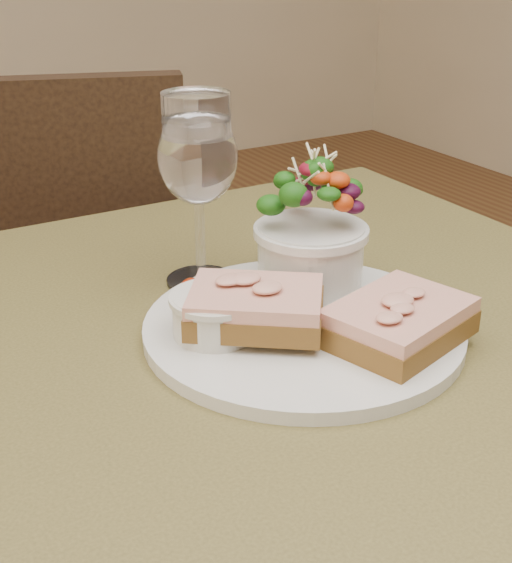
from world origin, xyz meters
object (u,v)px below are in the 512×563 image
sandwich_front (399,322)px  wine_glass (198,163)px  cafe_table (269,449)px  ramekin (215,313)px  chair_far (67,407)px  salad_bowl (311,228)px  sandwich_back (256,307)px  dinner_plate (303,328)px

sandwich_front → wine_glass: size_ratio=0.78×
cafe_table → wine_glass: bearing=85.6°
sandwich_front → ramekin: (-0.13, 0.08, 0.00)m
chair_far → ramekin: chair_far is taller
sandwich_front → salad_bowl: salad_bowl is taller
wine_glass → cafe_table: bearing=-94.4°
cafe_table → ramekin: (-0.04, 0.03, 0.13)m
cafe_table → sandwich_back: (-0.00, 0.02, 0.14)m
chair_far → ramekin: bearing=106.0°
dinner_plate → sandwich_back: bearing=173.2°
dinner_plate → ramekin: 0.08m
dinner_plate → sandwich_front: size_ratio=2.05×
cafe_table → dinner_plate: size_ratio=2.86×
salad_bowl → wine_glass: wine_glass is taller
dinner_plate → sandwich_front: sandwich_front is taller
sandwich_back → dinner_plate: bearing=29.5°
dinner_plate → ramekin: (-0.08, 0.02, 0.03)m
dinner_plate → salad_bowl: size_ratio=2.20×
dinner_plate → sandwich_back: (-0.04, 0.01, 0.03)m
chair_far → sandwich_front: (0.09, -0.75, 0.48)m
sandwich_back → chair_far: bearing=126.1°
dinner_plate → sandwich_back: 0.05m
sandwich_front → chair_far: bearing=80.7°
dinner_plate → salad_bowl: bearing=52.2°
cafe_table → salad_bowl: bearing=38.9°
chair_far → ramekin: 0.82m
chair_far → wine_glass: wine_glass is taller
cafe_table → sandwich_front: (0.09, -0.06, 0.13)m
dinner_plate → ramekin: size_ratio=3.92×
sandwich_back → salad_bowl: (0.09, 0.05, 0.04)m
sandwich_back → sandwich_front: bearing=-0.0°
cafe_table → chair_far: chair_far is taller
cafe_table → salad_bowl: size_ratio=6.30×
salad_bowl → ramekin: bearing=-162.1°
chair_far → wine_glass: bearing=110.4°
salad_bowl → dinner_plate: bearing=-127.8°
salad_bowl → wine_glass: (-0.07, 0.08, 0.05)m
chair_far → dinner_plate: size_ratio=3.22×
dinner_plate → chair_far: bearing=93.5°
chair_far → cafe_table: bearing=109.1°
cafe_table → wine_glass: size_ratio=4.57×
wine_glass → sandwich_front: bearing=-69.1°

